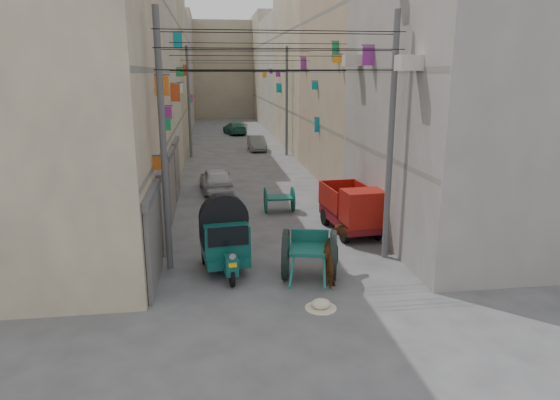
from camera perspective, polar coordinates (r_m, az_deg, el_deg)
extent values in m
plane|color=#494A4C|center=(11.44, 4.51, -18.02)|extent=(140.00, 140.00, 0.00)
cube|color=beige|center=(18.37, -27.34, 13.99)|extent=(8.00, 10.00, 13.00)
cube|color=slate|center=(17.77, -14.20, 4.45)|extent=(0.25, 9.80, 0.18)
cube|color=slate|center=(17.53, -14.81, 14.15)|extent=(0.25, 9.80, 0.18)
cube|color=#BCB2A1|center=(29.01, -20.15, 13.26)|extent=(8.00, 12.00, 12.00)
cube|color=slate|center=(28.63, -11.98, 8.18)|extent=(0.25, 11.76, 0.18)
cube|color=slate|center=(28.49, -12.30, 14.19)|extent=(0.25, 11.76, 0.18)
cube|color=slate|center=(28.65, -12.64, 20.19)|extent=(0.25, 11.76, 0.18)
cube|color=tan|center=(41.83, -16.60, 14.97)|extent=(8.00, 14.00, 14.00)
cube|color=slate|center=(41.57, -10.85, 10.06)|extent=(0.25, 13.72, 0.18)
cube|color=slate|center=(41.46, -11.05, 14.19)|extent=(0.25, 13.72, 0.18)
cube|color=slate|center=(41.58, -11.25, 18.33)|extent=(0.25, 13.72, 0.18)
cube|color=gray|center=(55.72, -14.44, 13.67)|extent=(8.00, 14.00, 11.80)
cube|color=slate|center=(55.53, -10.21, 11.10)|extent=(0.25, 13.72, 0.18)
cube|color=slate|center=(55.45, -10.35, 14.19)|extent=(0.25, 13.72, 0.18)
cube|color=slate|center=(55.54, -10.50, 17.29)|extent=(0.25, 13.72, 0.18)
cube|color=tan|center=(68.67, -13.32, 14.49)|extent=(8.00, 12.00, 13.50)
cube|color=slate|center=(68.51, -9.85, 11.69)|extent=(0.25, 11.76, 0.18)
cube|color=slate|center=(68.45, -9.96, 14.19)|extent=(0.25, 11.76, 0.18)
cube|color=slate|center=(68.52, -10.08, 16.70)|extent=(0.25, 11.76, 0.18)
cube|color=gray|center=(20.19, 23.04, 14.33)|extent=(8.00, 10.00, 13.00)
cube|color=slate|center=(18.76, 11.78, 5.09)|extent=(0.25, 9.80, 0.18)
cube|color=slate|center=(18.53, 12.27, 14.28)|extent=(0.25, 9.80, 0.18)
cube|color=tan|center=(30.19, 12.04, 13.81)|extent=(8.00, 12.00, 12.00)
cube|color=slate|center=(29.26, 4.51, 8.57)|extent=(0.25, 11.76, 0.18)
cube|color=slate|center=(29.11, 4.63, 14.45)|extent=(0.25, 11.76, 0.18)
cube|color=slate|center=(29.28, 4.75, 20.33)|extent=(0.25, 11.76, 0.18)
cube|color=beige|center=(42.67, 6.00, 15.44)|extent=(8.00, 14.00, 14.00)
cube|color=slate|center=(42.00, 0.63, 10.35)|extent=(0.25, 13.72, 0.18)
cube|color=slate|center=(41.90, 0.64, 14.45)|extent=(0.25, 13.72, 0.18)
cube|color=slate|center=(42.01, 0.66, 18.54)|extent=(0.25, 13.72, 0.18)
cube|color=#BCB2A1|center=(56.35, 2.45, 14.10)|extent=(8.00, 14.00, 11.80)
cube|color=slate|center=(55.85, -1.57, 11.33)|extent=(0.25, 13.72, 0.18)
cube|color=slate|center=(55.78, -1.59, 14.41)|extent=(0.25, 13.72, 0.18)
cube|color=slate|center=(55.86, -1.62, 17.49)|extent=(0.25, 13.72, 0.18)
cube|color=tan|center=(69.18, 0.45, 14.86)|extent=(8.00, 12.00, 13.50)
cube|color=slate|center=(68.77, -2.83, 11.88)|extent=(0.25, 11.76, 0.18)
cube|color=slate|center=(68.71, -2.86, 14.38)|extent=(0.25, 11.76, 0.18)
cube|color=slate|center=(68.78, -2.89, 16.88)|extent=(0.25, 11.76, 0.18)
cube|color=tan|center=(75.45, -6.59, 14.53)|extent=(22.00, 10.00, 13.00)
cube|color=#4F4F54|center=(15.11, -14.21, -4.71)|extent=(0.12, 3.00, 2.60)
cube|color=#515153|center=(14.71, -14.48, 0.64)|extent=(0.18, 3.20, 0.25)
cube|color=#4F4F54|center=(18.64, -13.08, -1.03)|extent=(0.12, 3.00, 2.60)
cube|color=#515153|center=(18.31, -13.27, 3.36)|extent=(0.18, 3.20, 0.25)
cube|color=#4F4F54|center=(22.22, -12.31, 1.48)|extent=(0.12, 3.00, 2.60)
cube|color=#515153|center=(21.95, -12.45, 5.17)|extent=(0.18, 3.20, 0.25)
cube|color=#4F4F54|center=(25.93, -11.74, 3.33)|extent=(0.12, 3.00, 2.60)
cube|color=#515153|center=(25.70, -11.86, 6.50)|extent=(0.18, 3.20, 0.25)
cube|color=#932893|center=(44.11, -0.23, 14.16)|extent=(0.38, 0.08, 0.41)
cube|color=#932893|center=(51.12, -10.11, 11.32)|extent=(0.27, 0.08, 0.71)
cube|color=orange|center=(16.17, -13.58, 4.08)|extent=(0.44, 0.08, 0.42)
cube|color=#C24419|center=(25.28, -11.88, 11.90)|extent=(0.45, 0.08, 0.84)
cube|color=orange|center=(54.63, -1.80, 14.11)|extent=(0.41, 0.08, 0.59)
cube|color=#1A9352|center=(19.34, -12.94, 8.41)|extent=(0.38, 0.08, 0.44)
cube|color=#0E8B9F|center=(43.39, -0.12, 12.67)|extent=(0.43, 0.08, 0.72)
cube|color=#932893|center=(49.41, -1.04, 14.48)|extent=(0.28, 0.08, 0.44)
cube|color=#0E8B9F|center=(29.52, -11.61, 17.43)|extent=(0.48, 0.08, 0.84)
cube|color=#1A9352|center=(47.58, -10.22, 11.16)|extent=(0.31, 0.08, 0.44)
cube|color=#0E8B9F|center=(29.08, 4.01, 12.91)|extent=(0.35, 0.08, 0.45)
cube|color=#932893|center=(32.64, 2.69, 15.25)|extent=(0.34, 0.08, 0.79)
cube|color=#932893|center=(21.57, -12.64, 9.69)|extent=(0.28, 0.08, 0.52)
cube|color=#C24419|center=(39.08, -10.83, 14.30)|extent=(0.28, 0.08, 0.74)
cube|color=#0E8B9F|center=(28.73, 4.23, 8.51)|extent=(0.26, 0.08, 0.80)
cube|color=#932893|center=(19.74, 10.12, 15.79)|extent=(0.34, 0.08, 0.55)
cube|color=orange|center=(18.05, -13.35, 12.56)|extent=(0.47, 0.08, 0.67)
cube|color=#1A9352|center=(30.61, -11.40, 14.10)|extent=(0.40, 0.08, 0.47)
cube|color=silver|center=(31.14, -11.34, 12.45)|extent=(0.32, 0.08, 0.55)
cube|color=orange|center=(23.92, 6.63, 15.70)|extent=(0.47, 0.08, 0.35)
cube|color=#1A9352|center=(24.76, 6.33, 16.47)|extent=(0.32, 0.08, 0.89)
cube|color=#932893|center=(19.65, 10.05, 15.90)|extent=(0.44, 0.08, 0.69)
cube|color=orange|center=(15.84, -14.66, 2.52)|extent=(0.10, 3.20, 0.80)
cube|color=orange|center=(24.69, -12.40, 6.75)|extent=(0.10, 3.20, 0.80)
cube|color=orange|center=(36.60, -11.08, 9.19)|extent=(0.10, 3.20, 0.80)
cube|color=silver|center=(48.56, -10.40, 10.42)|extent=(0.10, 3.20, 0.80)
cube|color=orange|center=(16.93, 13.81, 3.31)|extent=(0.10, 3.20, 0.80)
cube|color=#0E8B9F|center=(25.40, 6.32, 7.20)|extent=(0.10, 3.20, 0.80)
cube|color=orange|center=(37.08, 1.72, 9.51)|extent=(0.10, 3.20, 0.80)
cube|color=#932893|center=(48.92, -0.69, 10.68)|extent=(0.10, 3.20, 0.80)
cube|color=#BCB5A9|center=(15.56, 14.52, 14.94)|extent=(0.70, 0.55, 0.45)
cube|color=#BCB5A9|center=(21.25, 8.23, 15.50)|extent=(0.70, 0.55, 0.45)
cylinder|color=#515153|center=(15.63, -13.20, 6.17)|extent=(0.20, 0.20, 8.00)
cylinder|color=#515153|center=(16.61, 12.53, 6.67)|extent=(0.20, 0.20, 8.00)
cylinder|color=#515153|center=(37.51, -10.37, 10.87)|extent=(0.20, 0.20, 8.00)
cylinder|color=#515153|center=(37.93, 0.77, 11.13)|extent=(0.20, 0.20, 8.00)
cylinder|color=black|center=(15.08, 0.34, 14.65)|extent=(7.40, 0.02, 0.02)
cylinder|color=black|center=(15.10, 0.34, 16.93)|extent=(7.40, 0.02, 0.02)
cylinder|color=black|center=(15.13, 0.34, 18.82)|extent=(7.40, 0.02, 0.02)
cylinder|color=black|center=(16.07, -0.20, 14.63)|extent=(7.40, 0.02, 0.02)
cylinder|color=black|center=(16.09, -0.20, 16.77)|extent=(7.40, 0.02, 0.02)
cylinder|color=black|center=(16.11, -0.20, 18.55)|extent=(7.40, 0.02, 0.02)
cylinder|color=black|center=(21.53, -2.27, 14.54)|extent=(7.40, 0.02, 0.02)
cylinder|color=black|center=(21.54, -2.28, 16.14)|extent=(7.40, 0.02, 0.02)
cylinder|color=black|center=(21.56, -2.30, 17.47)|extent=(7.40, 0.02, 0.02)
cylinder|color=black|center=(29.50, -3.90, 14.46)|extent=(7.40, 0.02, 0.02)
cylinder|color=black|center=(29.51, -3.92, 15.63)|extent=(7.40, 0.02, 0.02)
cylinder|color=black|center=(29.53, -3.94, 16.60)|extent=(7.40, 0.02, 0.02)
cylinder|color=black|center=(37.48, -4.84, 14.41)|extent=(7.40, 0.02, 0.02)
cylinder|color=black|center=(37.49, -4.86, 15.33)|extent=(7.40, 0.02, 0.02)
cylinder|color=black|center=(37.50, -4.88, 16.09)|extent=(7.40, 0.02, 0.02)
cylinder|color=black|center=(14.89, -5.52, -8.74)|extent=(0.19, 0.61, 0.59)
cylinder|color=black|center=(16.69, -8.63, -6.24)|extent=(0.19, 0.61, 0.59)
cylinder|color=black|center=(16.83, -4.65, -5.94)|extent=(0.19, 0.61, 0.59)
cube|color=#0D4A44|center=(16.08, -6.33, -6.16)|extent=(1.55, 2.16, 0.30)
cube|color=#0D4A44|center=(14.81, -5.58, -7.45)|extent=(0.42, 0.52, 0.58)
cylinder|color=silver|center=(14.45, -5.46, -6.43)|extent=(0.20, 0.07, 0.19)
cube|color=#F9B50D|center=(14.53, -5.42, -7.44)|extent=(0.24, 0.06, 0.13)
cube|color=#0D4A44|center=(15.93, -6.42, -4.05)|extent=(1.58, 1.95, 1.01)
cube|color=black|center=(14.98, -5.93, -4.17)|extent=(1.22, 0.20, 0.58)
cube|color=black|center=(15.82, -8.94, -3.87)|extent=(0.19, 1.27, 0.69)
cube|color=black|center=(16.01, -3.94, -3.51)|extent=(0.19, 1.27, 0.69)
cube|color=white|center=(15.22, -5.83, -7.06)|extent=(1.32, 0.20, 0.06)
cylinder|color=black|center=(15.21, 0.65, -6.24)|extent=(0.50, 1.54, 1.55)
cylinder|color=#124F47|center=(15.21, 0.65, -6.24)|extent=(0.45, 1.22, 1.21)
cylinder|color=#515153|center=(15.21, 0.65, -6.24)|extent=(0.28, 0.25, 0.20)
cylinder|color=black|center=(15.19, 6.09, -6.35)|extent=(0.50, 1.54, 1.55)
cylinder|color=#124F47|center=(15.19, 6.09, -6.35)|extent=(0.45, 1.22, 1.21)
cylinder|color=#515153|center=(15.19, 6.09, -6.35)|extent=(0.28, 0.25, 0.20)
cylinder|color=#515153|center=(15.18, 3.37, -6.30)|extent=(1.47, 0.41, 0.09)
cube|color=#124F47|center=(15.11, 3.38, -5.60)|extent=(1.39, 1.44, 0.11)
cube|color=#124F47|center=(15.56, 3.43, -4.06)|extent=(1.15, 0.34, 0.39)
cylinder|color=#124F47|center=(13.87, 1.41, -7.84)|extent=(0.63, 2.49, 0.08)
cylinder|color=#124F47|center=(13.86, 5.09, -7.92)|extent=(0.63, 2.49, 0.08)
cylinder|color=black|center=(18.61, 7.38, -3.85)|extent=(0.25, 0.71, 0.69)
cylinder|color=black|center=(20.69, 5.17, -1.92)|extent=(0.25, 0.71, 0.69)
cylinder|color=black|center=(19.12, 11.23, -3.52)|extent=(0.25, 0.71, 0.69)
cylinder|color=black|center=(21.15, 8.69, -1.67)|extent=(0.25, 0.71, 0.69)
cube|color=#5E0D13|center=(19.81, 8.10, -2.05)|extent=(1.82, 3.59, 0.37)
cube|color=maroon|center=(18.53, 9.51, -0.89)|extent=(1.61, 1.23, 1.31)
cube|color=black|center=(18.07, 10.12, -0.97)|extent=(1.37, 0.18, 0.58)
cube|color=#5E0D13|center=(20.25, 7.55, -0.83)|extent=(1.77, 2.44, 0.13)
cube|color=maroon|center=(19.89, 5.52, 0.29)|extent=(0.26, 2.31, 0.89)
cube|color=maroon|center=(20.42, 9.60, 0.52)|extent=(0.26, 2.31, 0.89)
cube|color=maroon|center=(21.17, 6.52, 1.13)|extent=(1.58, 0.20, 0.89)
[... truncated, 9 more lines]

